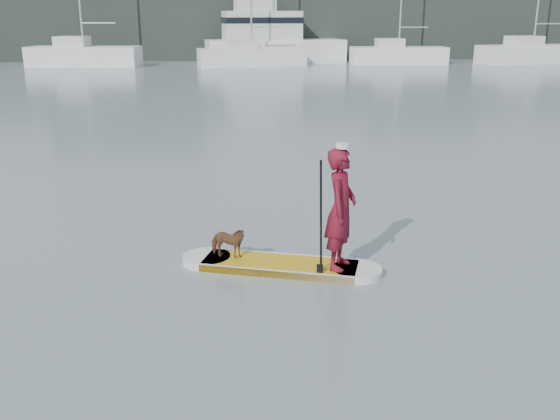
{
  "coord_description": "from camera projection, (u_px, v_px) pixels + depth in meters",
  "views": [
    {
      "loc": [
        -0.93,
        -5.55,
        3.97
      ],
      "look_at": [
        -0.13,
        3.8,
        1.0
      ],
      "focal_mm": 40.0,
      "sensor_mm": 36.0,
      "label": 1
    }
  ],
  "objects": [
    {
      "name": "ground",
      "position": [
        323.0,
        409.0,
        6.55
      ],
      "size": [
        140.0,
        140.0,
        0.0
      ],
      "primitive_type": "plane",
      "color": "slate",
      "rests_on": "ground"
    },
    {
      "name": "paddleboard",
      "position": [
        280.0,
        265.0,
        10.12
      ],
      "size": [
        3.19,
        1.53,
        0.12
      ],
      "rotation": [
        0.0,
        0.0,
        -0.3
      ],
      "color": "gold",
      "rests_on": "ground"
    },
    {
      "name": "paddler",
      "position": [
        341.0,
        209.0,
        9.62
      ],
      "size": [
        0.7,
        0.82,
        1.92
      ],
      "primitive_type": "imported",
      "rotation": [
        0.0,
        0.0,
        1.17
      ],
      "color": "maroon",
      "rests_on": "paddleboard"
    },
    {
      "name": "white_cap",
      "position": [
        343.0,
        146.0,
        9.32
      ],
      "size": [
        0.22,
        0.22,
        0.07
      ],
      "primitive_type": "cylinder",
      "color": "silver",
      "rests_on": "paddler"
    },
    {
      "name": "dog",
      "position": [
        228.0,
        242.0,
        10.2
      ],
      "size": [
        0.69,
        0.5,
        0.53
      ],
      "primitive_type": "imported",
      "rotation": [
        0.0,
        0.0,
        1.18
      ],
      "color": "#56341D",
      "rests_on": "paddleboard"
    },
    {
      "name": "paddle",
      "position": [
        321.0,
        232.0,
        9.47
      ],
      "size": [
        0.12,
        0.3,
        2.0
      ],
      "rotation": [
        0.0,
        0.0,
        -0.3
      ],
      "color": "black",
      "rests_on": "ground"
    },
    {
      "name": "sailboat_c",
      "position": [
        83.0,
        55.0,
        48.0
      ],
      "size": [
        8.67,
        3.72,
        12.07
      ],
      "rotation": [
        0.0,
        0.0,
        -0.11
      ],
      "color": "white",
      "rests_on": "ground"
    },
    {
      "name": "sailboat_d",
      "position": [
        251.0,
        55.0,
        48.13
      ],
      "size": [
        8.48,
        3.78,
        12.07
      ],
      "rotation": [
        0.0,
        0.0,
        0.16
      ],
      "color": "white",
      "rests_on": "ground"
    },
    {
      "name": "sailboat_e",
      "position": [
        398.0,
        54.0,
        50.54
      ],
      "size": [
        7.7,
        2.66,
        11.08
      ],
      "rotation": [
        0.0,
        0.0,
        -0.02
      ],
      "color": "white",
      "rests_on": "ground"
    },
    {
      "name": "sailboat_f",
      "position": [
        532.0,
        52.0,
        51.09
      ],
      "size": [
        9.51,
        4.3,
        13.74
      ],
      "rotation": [
        0.0,
        0.0,
        0.18
      ],
      "color": "white",
      "rests_on": "ground"
    },
    {
      "name": "motor_yacht_a",
      "position": [
        269.0,
        39.0,
        51.36
      ],
      "size": [
        11.71,
        5.12,
        6.79
      ],
      "rotation": [
        0.0,
        0.0,
        0.15
      ],
      "color": "white",
      "rests_on": "ground"
    },
    {
      "name": "shore_mass",
      "position": [
        235.0,
        24.0,
        55.98
      ],
      "size": [
        90.0,
        6.0,
        6.0
      ],
      "primitive_type": "cube",
      "color": "#212925",
      "rests_on": "ground"
    },
    {
      "name": "shore_building_west",
      "position": [
        122.0,
        7.0,
        55.66
      ],
      "size": [
        14.0,
        4.0,
        9.0
      ],
      "primitive_type": "cube",
      "color": "#212925",
      "rests_on": "ground"
    },
    {
      "name": "shore_building_east",
      "position": [
        428.0,
        12.0,
        58.09
      ],
      "size": [
        10.0,
        4.0,
        8.0
      ],
      "primitive_type": "cube",
      "color": "#212925",
      "rests_on": "ground"
    }
  ]
}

